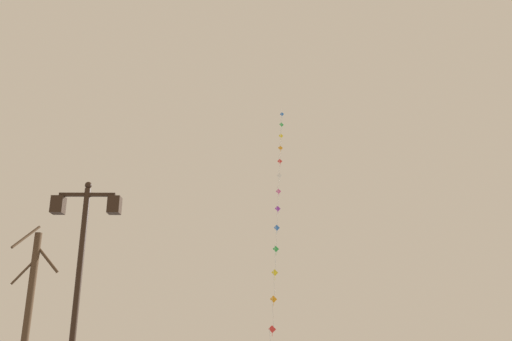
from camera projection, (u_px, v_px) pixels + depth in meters
The scene contains 3 objects.
twin_lantern_lamp_post at pixel (82, 251), 11.86m from camera, with size 1.58×0.28×5.25m.
kite_train at pixel (278, 201), 34.33m from camera, with size 2.00×16.82×20.52m.
bare_tree at pixel (28, 310), 15.34m from camera, with size 1.26×1.11×5.07m.
Camera 1 is at (0.36, -2.09, 1.64)m, focal length 37.11 mm.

